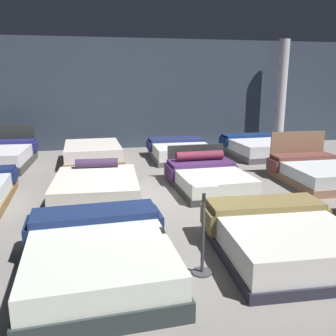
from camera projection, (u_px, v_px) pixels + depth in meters
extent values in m
cube|color=gray|center=(160.00, 200.00, 6.95)|extent=(18.00, 18.00, 0.02)
cube|color=#333D4C|center=(129.00, 95.00, 11.72)|extent=(18.00, 0.06, 3.50)
cube|color=#2A3433|center=(100.00, 269.00, 4.18)|extent=(1.73, 2.16, 0.22)
cube|color=white|center=(99.00, 250.00, 4.12)|extent=(1.66, 2.10, 0.26)
cube|color=navy|center=(95.00, 213.00, 4.77)|extent=(1.64, 0.63, 0.09)
cube|color=navy|center=(29.00, 233.00, 4.62)|extent=(0.11, 0.57, 0.29)
cube|color=navy|center=(156.00, 221.00, 5.02)|extent=(0.11, 0.57, 0.29)
cube|color=#272835|center=(283.00, 252.00, 4.68)|extent=(1.73, 1.98, 0.13)
cube|color=white|center=(284.00, 236.00, 4.63)|extent=(1.67, 1.92, 0.33)
cube|color=olive|center=(265.00, 204.00, 5.19)|extent=(1.65, 0.65, 0.09)
cube|color=olive|center=(208.00, 219.00, 5.11)|extent=(0.12, 0.58, 0.29)
cube|color=olive|center=(317.00, 213.00, 5.36)|extent=(0.12, 0.58, 0.29)
cube|color=#16224F|center=(15.00, 175.00, 7.44)|extent=(0.08, 0.49, 0.20)
cube|color=#26293A|center=(96.00, 194.00, 7.02)|extent=(1.73, 2.09, 0.15)
cube|color=silver|center=(96.00, 184.00, 6.97)|extent=(1.66, 2.03, 0.26)
cylinder|color=#3E2B4B|center=(97.00, 163.00, 7.68)|extent=(0.90, 0.24, 0.19)
cube|color=#323332|center=(210.00, 186.00, 7.56)|extent=(1.47, 2.04, 0.12)
cube|color=white|center=(210.00, 177.00, 7.51)|extent=(1.41, 1.98, 0.26)
cube|color=#323332|center=(195.00, 161.00, 8.43)|extent=(1.34, 0.07, 0.77)
cube|color=#452557|center=(201.00, 163.00, 8.06)|extent=(1.42, 0.74, 0.08)
cube|color=#452557|center=(169.00, 172.00, 7.94)|extent=(0.09, 0.70, 0.27)
cube|color=#452557|center=(230.00, 168.00, 8.26)|extent=(0.09, 0.70, 0.27)
cylinder|color=maroon|center=(200.00, 156.00, 8.10)|extent=(1.08, 0.23, 0.20)
cube|color=#8F694E|center=(319.00, 180.00, 7.96)|extent=(1.52, 1.99, 0.16)
cube|color=silver|center=(320.00, 171.00, 7.91)|extent=(1.45, 1.92, 0.25)
cube|color=#8F694E|center=(297.00, 152.00, 8.79)|extent=(1.39, 0.07, 1.02)
cube|color=brown|center=(303.00, 156.00, 8.54)|extent=(1.47, 0.53, 0.09)
cube|color=brown|center=(273.00, 165.00, 8.44)|extent=(0.10, 0.50, 0.27)
cube|color=brown|center=(331.00, 163.00, 8.72)|extent=(0.10, 0.50, 0.27)
cube|color=#2F312D|center=(9.00, 142.00, 10.39)|extent=(1.47, 0.11, 0.97)
cube|color=navy|center=(6.00, 142.00, 10.10)|extent=(1.56, 0.59, 0.07)
cube|color=navy|center=(35.00, 146.00, 10.26)|extent=(0.10, 0.52, 0.22)
cube|color=#926F48|center=(93.00, 159.00, 9.91)|extent=(1.58, 2.10, 0.21)
cube|color=silver|center=(93.00, 150.00, 9.85)|extent=(1.52, 2.04, 0.31)
cube|color=#565759|center=(180.00, 157.00, 10.39)|extent=(1.65, 1.94, 0.14)
cube|color=white|center=(181.00, 149.00, 10.34)|extent=(1.59, 1.88, 0.30)
cube|color=navy|center=(176.00, 139.00, 10.85)|extent=(1.61, 0.71, 0.08)
cube|color=navy|center=(149.00, 146.00, 10.74)|extent=(0.09, 0.69, 0.24)
cube|color=navy|center=(202.00, 144.00, 11.04)|extent=(0.09, 0.69, 0.24)
cube|color=#514D55|center=(258.00, 153.00, 10.81)|extent=(1.67, 2.15, 0.16)
cube|color=white|center=(258.00, 145.00, 10.76)|extent=(1.61, 2.09, 0.31)
cube|color=navy|center=(247.00, 135.00, 11.40)|extent=(1.60, 0.62, 0.08)
cube|color=navy|center=(223.00, 142.00, 11.25)|extent=(0.10, 0.57, 0.25)
cube|color=navy|center=(270.00, 139.00, 11.63)|extent=(0.10, 0.57, 0.25)
cylinder|color=#3F3F44|center=(202.00, 272.00, 4.30)|extent=(0.24, 0.24, 0.02)
cylinder|color=#3F3F44|center=(203.00, 234.00, 4.18)|extent=(0.04, 0.04, 0.99)
cube|color=white|center=(204.00, 185.00, 4.04)|extent=(0.28, 0.20, 0.01)
cylinder|color=silver|center=(281.00, 94.00, 12.13)|extent=(0.35, 0.35, 3.50)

